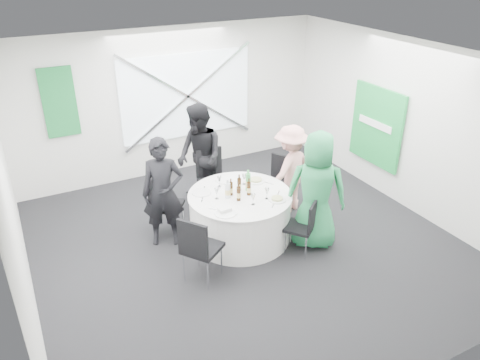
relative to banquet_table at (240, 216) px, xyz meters
name	(u,v)px	position (x,y,z in m)	size (l,w,h in m)	color
floor	(246,244)	(0.00, -0.20, -0.38)	(6.00, 6.00, 0.00)	black
ceiling	(247,59)	(0.00, -0.20, 2.42)	(6.00, 6.00, 0.00)	white
wall_back	(172,102)	(0.00, 2.80, 1.02)	(6.00, 6.00, 0.00)	silver
wall_front	(408,284)	(0.00, -3.20, 1.02)	(6.00, 6.00, 0.00)	silver
wall_left	(12,211)	(-3.00, -0.20, 1.02)	(6.00, 6.00, 0.00)	silver
wall_right	(406,125)	(3.00, -0.20, 1.02)	(6.00, 6.00, 0.00)	silver
window_panel	(187,96)	(0.30, 2.76, 1.12)	(2.60, 0.03, 1.60)	white
window_brace_a	(188,96)	(0.30, 2.72, 1.12)	(0.05, 0.05, 3.16)	silver
window_brace_b	(188,96)	(0.30, 2.72, 1.12)	(0.05, 0.05, 3.16)	silver
green_banner	(59,103)	(-2.00, 2.75, 1.32)	(0.55, 0.04, 1.20)	#14662A
green_sign	(376,126)	(2.94, 0.40, 0.82)	(0.05, 1.20, 1.40)	green
banquet_table	(240,216)	(0.00, 0.00, 0.00)	(1.56, 1.56, 0.76)	silver
chair_back	(212,174)	(0.04, 1.09, 0.23)	(0.49, 0.50, 1.03)	black
chair_back_left	(162,200)	(-0.99, 0.71, 0.19)	(0.62, 0.61, 0.97)	black
chair_back_right	(278,177)	(1.06, 0.63, 0.14)	(0.56, 0.55, 0.89)	black
chair_front_right	(305,224)	(0.64, -0.79, 0.12)	(0.55, 0.55, 0.85)	black
chair_front_left	(198,245)	(-0.98, -0.70, 0.21)	(0.64, 0.64, 1.00)	black
person_man_back_left	(163,193)	(-1.05, 0.43, 0.46)	(0.62, 0.40, 1.69)	black
person_man_back	(200,157)	(-0.11, 1.24, 0.52)	(0.88, 0.48, 1.80)	black
person_woman_pink	(290,169)	(1.14, 0.39, 0.38)	(0.98, 0.45, 1.52)	pink
person_woman_green	(316,191)	(0.91, -0.64, 0.52)	(0.88, 0.57, 1.80)	#24874C
plate_back	(224,180)	(-0.01, 0.52, 0.39)	(0.27, 0.27, 0.01)	white
plate_back_left	(202,193)	(-0.49, 0.31, 0.39)	(0.28, 0.28, 0.01)	white
plate_back_right	(256,180)	(0.42, 0.27, 0.40)	(0.28, 0.28, 0.04)	white
plate_front_right	(277,199)	(0.40, -0.40, 0.40)	(0.26, 0.26, 0.04)	white
plate_front_left	(225,213)	(-0.44, -0.40, 0.39)	(0.30, 0.30, 0.01)	white
napkin	(225,209)	(-0.42, -0.35, 0.42)	(0.18, 0.12, 0.05)	silver
beer_bottle_a	(231,189)	(-0.13, 0.05, 0.48)	(0.06, 0.06, 0.26)	#381F0A
beer_bottle_b	(239,185)	(0.04, 0.11, 0.48)	(0.06, 0.06, 0.27)	#381F0A
beer_bottle_c	(249,189)	(0.11, -0.07, 0.48)	(0.06, 0.06, 0.27)	#381F0A
beer_bottle_d	(239,194)	(-0.10, -0.15, 0.49)	(0.06, 0.06, 0.28)	#381F0A
green_water_bottle	(248,182)	(0.17, 0.06, 0.51)	(0.08, 0.08, 0.33)	green
clear_water_bottle	(228,191)	(-0.20, 0.00, 0.49)	(0.08, 0.08, 0.29)	silver
wine_glass_a	(267,191)	(0.29, -0.29, 0.50)	(0.07, 0.07, 0.17)	white
wine_glass_b	(244,177)	(0.21, 0.27, 0.50)	(0.07, 0.07, 0.17)	white
wine_glass_c	(219,179)	(-0.16, 0.38, 0.50)	(0.07, 0.07, 0.17)	white
wine_glass_d	(253,197)	(0.03, -0.35, 0.50)	(0.07, 0.07, 0.17)	white
wine_glass_e	(217,191)	(-0.36, 0.04, 0.50)	(0.07, 0.07, 0.17)	white
fork_a	(204,189)	(-0.40, 0.41, 0.38)	(0.01, 0.15, 0.01)	silver
knife_a	(202,200)	(-0.56, 0.11, 0.38)	(0.01, 0.15, 0.01)	silver
fork_b	(214,209)	(-0.53, -0.22, 0.38)	(0.01, 0.15, 0.01)	silver
knife_b	(234,214)	(-0.34, -0.47, 0.38)	(0.01, 0.15, 0.01)	silver
fork_c	(269,183)	(0.57, 0.10, 0.38)	(0.01, 0.15, 0.01)	silver
knife_c	(246,177)	(0.35, 0.45, 0.38)	(0.01, 0.15, 0.01)	silver
fork_d	(273,205)	(0.27, -0.51, 0.38)	(0.01, 0.15, 0.01)	silver
knife_d	(278,193)	(0.53, -0.23, 0.38)	(0.01, 0.15, 0.01)	silver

